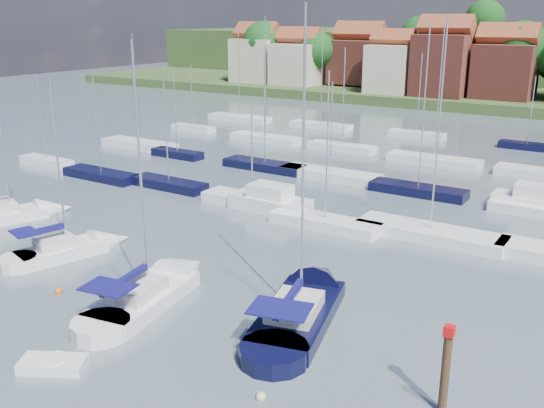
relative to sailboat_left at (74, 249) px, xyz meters
The scene contains 12 objects.
ground 37.29m from the sailboat_left, 72.40° to the left, with size 260.00×260.00×0.00m, color #404F57.
sailboat_left is the anchor object (origin of this frame).
sailboat_centre 9.37m from the sailboat_left, ahead, with size 4.93×11.97×15.79m.
sailboat_navy 17.47m from the sailboat_left, ahead, with size 6.46×13.26×17.70m.
sailboat_far 10.18m from the sailboat_left, 164.62° to the left, with size 5.91×9.64×12.56m.
tender 14.54m from the sailboat_left, 43.43° to the right, with size 3.30×2.68×0.65m.
timber_piling 26.88m from the sailboat_left, ahead, with size 0.40×0.40×6.18m.
buoy_c 6.17m from the sailboat_left, 48.02° to the right, with size 0.49×0.49×0.49m, color #D85914.
buoy_d 12.36m from the sailboat_left, 38.08° to the right, with size 0.46×0.46×0.46m, color beige.
buoy_e 15.51m from the sailboat_left, ahead, with size 0.45×0.45×0.45m, color #D85914.
buoy_f 21.01m from the sailboat_left, 18.61° to the right, with size 0.44×0.44×0.44m, color beige.
marina_field 33.40m from the sailboat_left, 66.75° to the left, with size 79.62×41.41×15.93m.
Camera 1 is at (21.05, -20.64, 15.60)m, focal length 40.00 mm.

